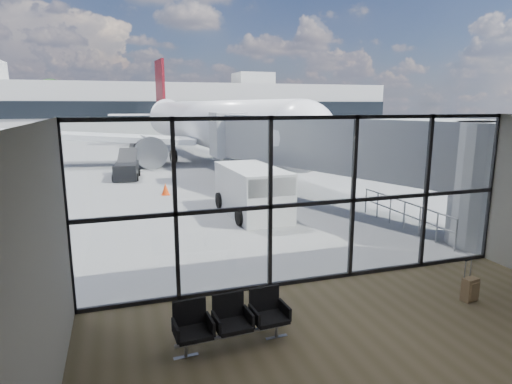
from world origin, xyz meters
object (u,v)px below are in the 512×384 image
airliner (203,124)px  belt_loader (127,169)px  suitcase (470,289)px  seating_row (231,318)px  service_van (253,191)px  mobile_stairs (11,204)px  backpack (273,314)px

airliner → belt_loader: bearing=-134.3°
suitcase → seating_row: bearing=169.5°
seating_row → airliner: size_ratio=0.06×
airliner → service_van: airliner is taller
airliner → belt_loader: size_ratio=9.60×
service_van → airliner: bearing=83.2°
airliner → mobile_stairs: (-11.78, -17.20, -2.52)m
seating_row → mobile_stairs: bearing=113.5°
backpack → suitcase: bearing=-21.8°
suitcase → service_van: service_van is taller
seating_row → suitcase: suitcase is taller
backpack → belt_loader: bearing=81.1°
belt_loader → backpack: bearing=-76.6°
backpack → mobile_stairs: mobile_stairs is taller
suitcase → belt_loader: size_ratio=0.26×
backpack → suitcase: 5.00m
service_van → belt_loader: service_van is taller
airliner → service_van: bearing=-101.4°
airliner → service_van: size_ratio=7.99×
backpack → mobile_stairs: bearing=106.0°
seating_row → service_van: bearing=66.3°
backpack → suitcase: suitcase is taller
service_van → seating_row: bearing=-111.9°
seating_row → belt_loader: size_ratio=0.58×
airliner → belt_loader: 11.31m
seating_row → belt_loader: bearing=90.3°
airliner → mobile_stairs: bearing=-130.8°
backpack → mobile_stairs: (-7.58, 12.12, 0.33)m
seating_row → airliner: 30.42m
seating_row → mobile_stairs: size_ratio=0.67×
airliner → suitcase: bearing=-94.9°
backpack → suitcase: (4.97, -0.50, 0.11)m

